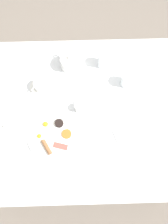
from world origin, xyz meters
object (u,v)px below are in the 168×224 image
Objects in this scene: teacup_with_saucer_left at (41,86)px; water_glass_tall at (104,60)px; fork_by_plate at (20,68)px; napkin_folded at (126,131)px; creamer_jug at (79,107)px; breakfast_plate at (53,135)px; knife_by_plate at (153,157)px; teacup_with_saucer_right at (7,121)px; water_glass_short at (127,80)px; teapot_near at (69,62)px.

water_glass_tall reaches higher than teacup_with_saucer_left.
napkin_folded is at bearing -124.37° from fork_by_plate.
napkin_folded is (-0.46, -0.11, -0.05)m from water_glass_tall.
creamer_jug is 0.53× the size of fork_by_plate.
creamer_jug reaches higher than breakfast_plate.
fork_by_plate is (0.44, 0.65, -0.00)m from napkin_folded.
teacup_with_saucer_left is at bearing 54.94° from knife_by_plate.
breakfast_plate is at bearing -154.59° from fork_by_plate.
breakfast_plate is 0.51m from fork_by_plate.
teacup_with_saucer_right is 1.44× the size of water_glass_tall.
knife_by_plate is at bearing -103.98° from breakfast_plate.
creamer_jug is at bearing -79.95° from teacup_with_saucer_right.
teacup_with_saucer_right is 1.03× the size of fork_by_plate.
teacup_with_saucer_right is 1.93× the size of creamer_jug.
breakfast_plate is at bearing -108.24° from teacup_with_saucer_right.
breakfast_plate is 1.80× the size of napkin_folded.
napkin_folded is (-0.32, 0.03, -0.04)m from water_glass_short.
teacup_with_saucer_right is 0.71m from water_glass_tall.
water_glass_tall is at bearing 13.27° from napkin_folded.
fork_by_plate is at bearing 79.29° from water_glass_short.
water_glass_short reaches higher than teacup_with_saucer_left.
teacup_with_saucer_left is 0.28m from creamer_jug.
water_glass_short is 1.20× the size of creamer_jug.
teacup_with_saucer_right is at bearing 108.28° from water_glass_short.
fork_by_plate is (0.46, 0.22, -0.01)m from breakfast_plate.
napkin_folded is at bearing -118.95° from creamer_jug.
fork_by_plate is (0.13, 0.68, -0.04)m from water_glass_short.
teacup_with_saucer_right reaches higher than fork_by_plate.
teacup_with_saucer_left is 0.80m from knife_by_plate.
water_glass_tall is at bearing -28.34° from creamer_jug.
napkin_folded is (-0.07, -0.70, -0.02)m from teacup_with_saucer_right.
breakfast_plate is 0.33m from teacup_with_saucer_left.
creamer_jug is at bearing -25.04° from teapot_near.
teacup_with_saucer_right is (-0.38, 0.37, -0.02)m from teapot_near.
teacup_with_saucer_left reaches higher than fork_by_plate.
teapot_near is (0.47, -0.10, 0.04)m from breakfast_plate.
water_glass_tall is at bearing 43.88° from water_glass_short.
napkin_folded is at bearing 0.32° from teapot_near.
knife_by_plate is (-0.46, -0.65, -0.03)m from teacup_with_saucer_left.
breakfast_plate is at bearing 92.04° from napkin_folded.
teacup_with_saucer_left is 1.60× the size of water_glass_short.
teapot_near is at bearing 36.21° from napkin_folded.
teacup_with_saucer_left is at bearing -85.51° from teapot_near.
knife_by_plate is at bearing -105.36° from teacup_with_saucer_right.
water_glass_tall is at bearing -57.32° from teacup_with_saucer_right.
napkin_folded is at bearing -120.55° from teacup_with_saucer_left.
teacup_with_saucer_left is 1.93× the size of creamer_jug.
teapot_near is 0.56m from napkin_folded.
water_glass_tall is 0.54m from fork_by_plate.
water_glass_short reaches higher than knife_by_plate.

